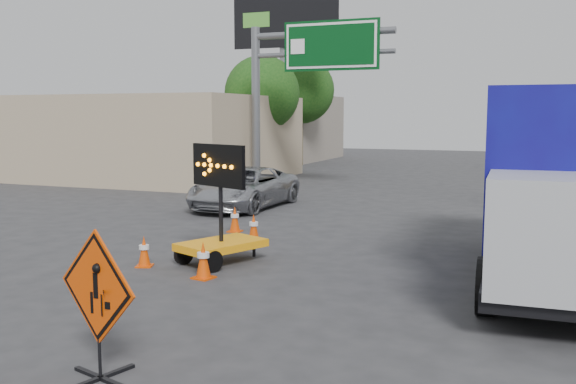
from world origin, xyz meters
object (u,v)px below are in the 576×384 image
Objects in this scene: arrow_board at (221,237)px; pickup_truck at (244,188)px; box_truck at (555,196)px; construction_sign at (98,301)px.

pickup_truck is (-3.10, 7.54, 0.11)m from arrow_board.
arrow_board is at bearing -66.28° from pickup_truck.
box_truck is (6.50, 1.05, 1.06)m from arrow_board.
construction_sign reaches higher than pickup_truck.
construction_sign is 0.37× the size of pickup_truck.
pickup_truck is at bearing 124.92° from construction_sign.
arrow_board reaches higher than construction_sign.
arrow_board is 0.51× the size of pickup_truck.
construction_sign is 14.20m from pickup_truck.
box_truck reaches higher than construction_sign.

